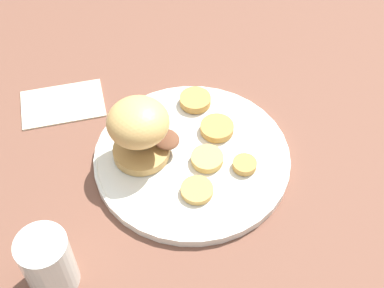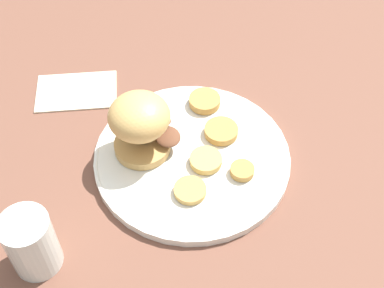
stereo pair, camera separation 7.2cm
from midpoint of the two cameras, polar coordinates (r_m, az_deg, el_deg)
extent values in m
plane|color=brown|center=(0.83, -2.50, -1.94)|extent=(4.00, 4.00, 0.00)
cylinder|color=white|center=(0.82, -2.52, -1.63)|extent=(0.30, 0.30, 0.01)
torus|color=white|center=(0.82, -2.53, -1.39)|extent=(0.30, 0.30, 0.01)
cylinder|color=tan|center=(0.82, -7.95, -0.89)|extent=(0.09, 0.09, 0.01)
ellipsoid|color=brown|center=(0.81, -5.34, 0.37)|extent=(0.06, 0.05, 0.01)
ellipsoid|color=#563323|center=(0.83, -7.66, 1.56)|extent=(0.04, 0.04, 0.02)
ellipsoid|color=brown|center=(0.81, -6.17, 1.85)|extent=(0.04, 0.04, 0.01)
ellipsoid|color=#563323|center=(0.80, -8.06, 0.10)|extent=(0.04, 0.04, 0.01)
ellipsoid|color=tan|center=(0.77, -8.48, 2.19)|extent=(0.09, 0.09, 0.06)
cylinder|color=tan|center=(0.80, -0.93, -1.68)|extent=(0.05, 0.05, 0.01)
cylinder|color=#BC8942|center=(0.88, -2.01, 4.57)|extent=(0.05, 0.05, 0.01)
cylinder|color=#BC8942|center=(0.84, 0.22, 1.58)|extent=(0.05, 0.05, 0.01)
cylinder|color=tan|center=(0.77, -2.16, -5.09)|extent=(0.05, 0.05, 0.01)
cylinder|color=#BC8942|center=(0.80, 3.06, -2.36)|extent=(0.04, 0.04, 0.01)
cylinder|color=silver|center=(0.72, -17.99, -12.14)|extent=(0.07, 0.07, 0.10)
cube|color=beige|center=(0.94, -15.83, 4.08)|extent=(0.16, 0.16, 0.01)
camera|label=1|loc=(0.04, -92.61, -3.16)|focal=50.00mm
camera|label=2|loc=(0.04, 87.39, 3.16)|focal=50.00mm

